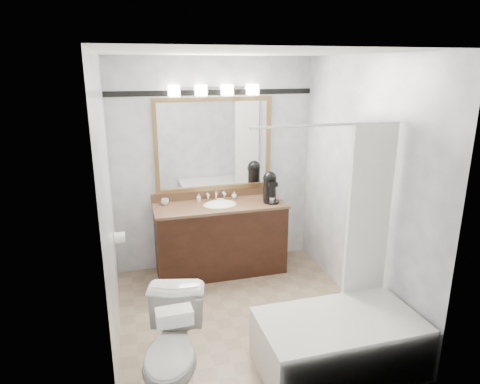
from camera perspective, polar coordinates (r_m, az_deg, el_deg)
name	(u,v)px	position (r m, az deg, el deg)	size (l,w,h in m)	color
room	(245,196)	(3.91, 0.62, -0.55)	(2.42, 2.62, 2.52)	gray
vanity	(220,237)	(5.11, -2.64, -5.98)	(1.53, 0.58, 0.97)	black
mirror	(214,145)	(5.06, -3.49, 6.29)	(1.40, 0.04, 1.10)	olive
vanity_light_bar	(214,90)	(4.93, -3.48, 13.45)	(1.02, 0.14, 0.12)	silver
accent_stripe	(213,93)	(5.00, -3.64, 13.10)	(2.40, 0.01, 0.06)	black
bathtub	(340,335)	(3.78, 13.19, -18.05)	(1.30, 0.75, 1.96)	white
tp_roll	(120,238)	(4.57, -15.76, -5.90)	(0.12, 0.12, 0.11)	white
toilet	(173,352)	(3.36, -8.93, -20.35)	(0.44, 0.77, 0.78)	white
tissue_box	(174,316)	(2.93, -8.76, -16.04)	(0.24, 0.13, 0.10)	white
coffee_maker	(270,186)	(5.02, 4.02, 0.78)	(0.19, 0.24, 0.36)	black
cup_left	(165,202)	(5.02, -9.98, -1.27)	(0.09, 0.09, 0.07)	white
soap_bottle_a	(199,198)	(5.06, -5.52, -0.80)	(0.04, 0.04, 0.09)	white
soap_bottle_b	(234,195)	(5.17, -0.78, -0.41)	(0.06, 0.06, 0.08)	white
soap_bar	(221,200)	(5.08, -2.61, -1.07)	(0.08, 0.05, 0.02)	beige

